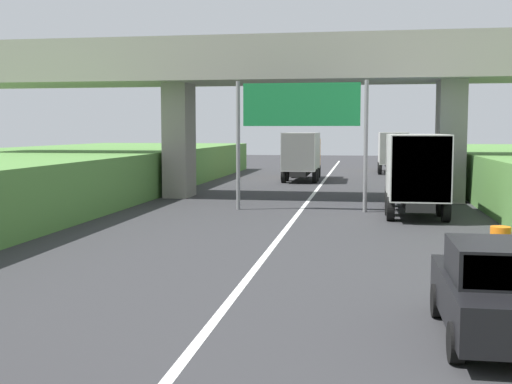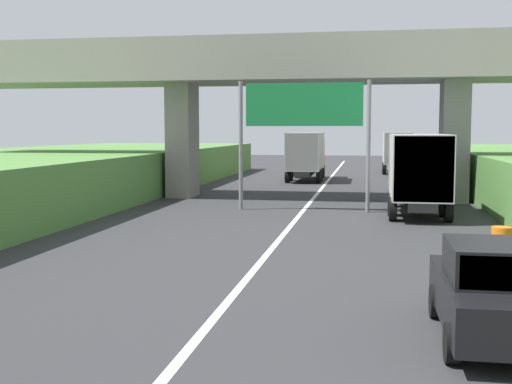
% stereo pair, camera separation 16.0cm
% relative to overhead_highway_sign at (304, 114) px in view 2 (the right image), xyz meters
% --- Properties ---
extents(lane_centre_stripe, '(0.20, 102.74, 0.01)m').
position_rel_overhead_highway_sign_xyz_m(lane_centre_stripe, '(0.00, -2.63, -4.31)').
color(lane_centre_stripe, white).
rests_on(lane_centre_stripe, ground).
extents(overpass_bridge, '(40.00, 4.80, 8.29)m').
position_rel_overhead_highway_sign_xyz_m(overpass_bridge, '(0.00, 5.21, 2.00)').
color(overpass_bridge, gray).
rests_on(overpass_bridge, ground).
extents(overhead_highway_sign, '(5.88, 0.18, 5.79)m').
position_rel_overhead_highway_sign_xyz_m(overhead_highway_sign, '(0.00, 0.00, 0.00)').
color(overhead_highway_sign, slate).
rests_on(overhead_highway_sign, ground).
extents(truck_blue, '(2.44, 7.30, 3.44)m').
position_rel_overhead_highway_sign_xyz_m(truck_blue, '(4.92, -0.43, -2.39)').
color(truck_blue, black).
rests_on(truck_blue, ground).
extents(truck_orange, '(2.44, 7.30, 3.44)m').
position_rel_overhead_highway_sign_xyz_m(truck_orange, '(-1.56, 17.82, -2.39)').
color(truck_orange, black).
rests_on(truck_orange, ground).
extents(truck_yellow, '(2.44, 7.30, 3.44)m').
position_rel_overhead_highway_sign_xyz_m(truck_yellow, '(5.20, 27.62, -2.39)').
color(truck_yellow, black).
rests_on(truck_yellow, ground).
extents(car_black, '(1.86, 4.10, 1.72)m').
position_rel_overhead_highway_sign_xyz_m(car_black, '(5.02, -17.69, -3.46)').
color(car_black, black).
rests_on(car_black, ground).
extents(construction_barrel_3, '(0.57, 0.57, 0.90)m').
position_rel_overhead_highway_sign_xyz_m(construction_barrel_3, '(6.59, -10.05, -3.86)').
color(construction_barrel_3, orange).
rests_on(construction_barrel_3, ground).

